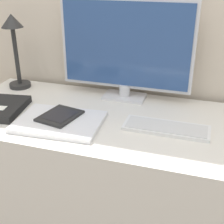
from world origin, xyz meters
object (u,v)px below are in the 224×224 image
ereader (60,116)px  desk_lamp (14,41)px  laptop (59,122)px  monitor (125,49)px  keyboard (166,128)px

ereader → desk_lamp: bearing=141.7°
laptop → ereader: size_ratio=1.86×
laptop → desk_lamp: (-0.36, 0.30, 0.22)m
monitor → keyboard: monitor is taller
desk_lamp → ereader: bearing=-38.3°
monitor → desk_lamp: 0.52m
keyboard → ereader: size_ratio=1.76×
monitor → desk_lamp: monitor is taller
laptop → desk_lamp: desk_lamp is taller
keyboard → desk_lamp: (-0.75, 0.22, 0.22)m
laptop → ereader: bearing=110.2°
keyboard → desk_lamp: bearing=163.6°
monitor → keyboard: (0.22, -0.24, -0.22)m
monitor → desk_lamp: size_ratio=1.66×
monitor → laptop: size_ratio=1.74×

